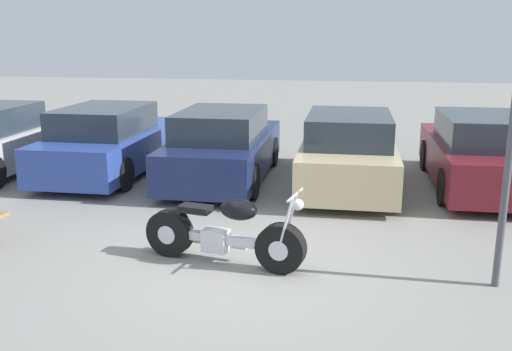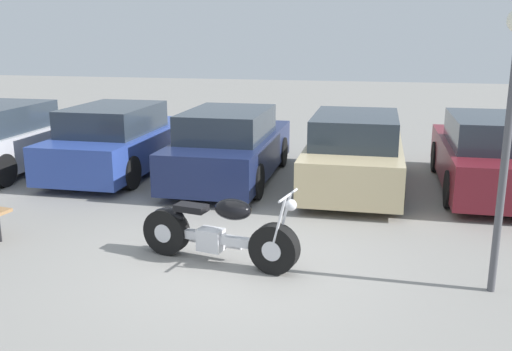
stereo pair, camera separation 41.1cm
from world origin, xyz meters
name	(u,v)px [view 1 (the left image)]	position (x,y,z in m)	size (l,w,h in m)	color
ground_plane	(242,266)	(0.00, 0.00, 0.00)	(60.00, 60.00, 0.00)	gray
motorcycle	(222,233)	(-0.29, 0.06, 0.43)	(2.28, 0.88, 1.08)	black
parked_car_blue	(109,142)	(-3.84, 4.59, 0.70)	(1.88, 4.48, 1.50)	#2D479E
parked_car_navy	(223,147)	(-1.25, 4.45, 0.70)	(1.88, 4.48, 1.50)	#19234C
parked_car_champagne	(348,152)	(1.33, 4.37, 0.70)	(1.88, 4.48, 1.50)	#C6B284
parked_car_maroon	(480,154)	(3.92, 4.64, 0.70)	(1.88, 4.48, 1.50)	maroon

